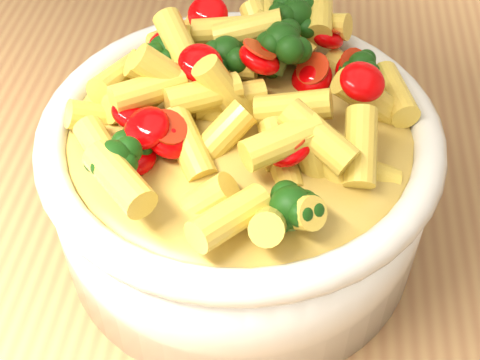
# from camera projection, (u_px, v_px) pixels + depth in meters

# --- Properties ---
(table) EXTENTS (1.20, 0.80, 0.90)m
(table) POSITION_uv_depth(u_px,v_px,m) (331.00, 259.00, 0.61)
(table) COLOR #A57846
(table) RESTS_ON ground
(serving_bowl) EXTENTS (0.26, 0.26, 0.11)m
(serving_bowl) POSITION_uv_depth(u_px,v_px,m) (240.00, 179.00, 0.46)
(serving_bowl) COLOR silver
(serving_bowl) RESTS_ON table
(pasta_salad) EXTENTS (0.21, 0.21, 0.05)m
(pasta_salad) POSITION_uv_depth(u_px,v_px,m) (240.00, 101.00, 0.41)
(pasta_salad) COLOR #FFDB50
(pasta_salad) RESTS_ON serving_bowl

